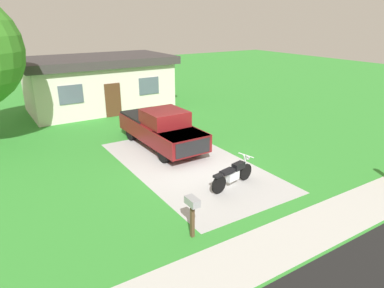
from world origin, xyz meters
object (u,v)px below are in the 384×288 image
motorcycle (233,174)px  mailbox (192,207)px  pickup_truck (161,127)px  neighbor_house (99,82)px

motorcycle → mailbox: mailbox is taller
motorcycle → pickup_truck: (-0.28, 5.24, 0.48)m
mailbox → neighbor_house: neighbor_house is taller
pickup_truck → mailbox: 7.65m
pickup_truck → neighbor_house: (-0.01, 8.94, 0.84)m
mailbox → neighbor_house: 16.33m
pickup_truck → neighbor_house: 8.97m
motorcycle → neighbor_house: bearing=91.2°
mailbox → motorcycle: bearing=32.4°
motorcycle → neighbor_house: 14.24m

